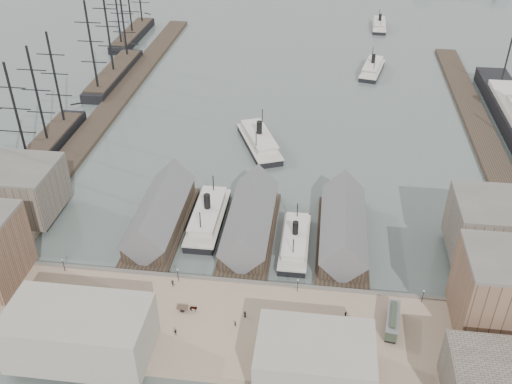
# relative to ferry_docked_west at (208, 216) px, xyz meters

# --- Properties ---
(ground) EXTENTS (900.00, 900.00, 0.00)m
(ground) POSITION_rel_ferry_docked_west_xyz_m (13.00, -20.83, -2.46)
(ground) COLOR #4A5651
(ground) RESTS_ON ground
(quay) EXTENTS (180.00, 30.00, 2.00)m
(quay) POSITION_rel_ferry_docked_west_xyz_m (13.00, -40.83, -1.46)
(quay) COLOR gray
(quay) RESTS_ON ground
(seawall) EXTENTS (180.00, 1.20, 2.30)m
(seawall) POSITION_rel_ferry_docked_west_xyz_m (13.00, -26.03, -1.31)
(seawall) COLOR #59544C
(seawall) RESTS_ON ground
(west_wharf) EXTENTS (10.00, 220.00, 1.60)m
(west_wharf) POSITION_rel_ferry_docked_west_xyz_m (-55.00, 79.17, -1.66)
(west_wharf) COLOR #2D231C
(west_wharf) RESTS_ON ground
(east_wharf) EXTENTS (10.00, 180.00, 1.60)m
(east_wharf) POSITION_rel_ferry_docked_west_xyz_m (91.00, 69.17, -1.66)
(east_wharf) COLOR #2D231C
(east_wharf) RESTS_ON ground
(ferry_shed_west) EXTENTS (14.00, 42.00, 12.60)m
(ferry_shed_west) POSITION_rel_ferry_docked_west_xyz_m (-13.00, -3.95, 2.17)
(ferry_shed_west) COLOR #2D231C
(ferry_shed_west) RESTS_ON ground
(ferry_shed_center) EXTENTS (14.00, 42.00, 12.60)m
(ferry_shed_center) POSITION_rel_ferry_docked_west_xyz_m (13.00, -3.95, 2.17)
(ferry_shed_center) COLOR #2D231C
(ferry_shed_center) RESTS_ON ground
(ferry_shed_east) EXTENTS (14.00, 42.00, 12.60)m
(ferry_shed_east) POSITION_rel_ferry_docked_west_xyz_m (39.00, -3.95, 2.17)
(ferry_shed_east) COLOR #2D231C
(ferry_shed_east) RESTS_ON ground
(warehouse_west_back) EXTENTS (26.00, 20.00, 14.00)m
(warehouse_west_back) POSITION_rel_ferry_docked_west_xyz_m (-57.00, -2.83, 6.54)
(warehouse_west_back) COLOR #60564C
(warehouse_west_back) RESTS_ON west_land
(warehouse_east_back) EXTENTS (28.00, 20.00, 15.00)m
(warehouse_east_back) POSITION_rel_ferry_docked_west_xyz_m (81.00, -5.83, 7.04)
(warehouse_east_back) COLOR #60564C
(warehouse_east_back) RESTS_ON east_land
(street_bldg_center) EXTENTS (24.00, 16.00, 10.00)m
(street_bldg_center) POSITION_rel_ferry_docked_west_xyz_m (33.00, -52.83, 4.54)
(street_bldg_center) COLOR gray
(street_bldg_center) RESTS_ON quay
(street_bldg_west) EXTENTS (30.00, 16.00, 12.00)m
(street_bldg_west) POSITION_rel_ferry_docked_west_xyz_m (-17.00, -52.83, 5.54)
(street_bldg_west) COLOR gray
(street_bldg_west) RESTS_ON quay
(street_bldg_east) EXTENTS (18.00, 14.00, 11.00)m
(street_bldg_east) POSITION_rel_ferry_docked_west_xyz_m (68.00, -53.83, 5.04)
(street_bldg_east) COLOR #60564C
(street_bldg_east) RESTS_ON quay
(lamp_post_far_w) EXTENTS (0.44, 0.44, 3.92)m
(lamp_post_far_w) POSITION_rel_ferry_docked_west_xyz_m (-32.00, -27.83, 2.25)
(lamp_post_far_w) COLOR black
(lamp_post_far_w) RESTS_ON quay
(lamp_post_near_w) EXTENTS (0.44, 0.44, 3.92)m
(lamp_post_near_w) POSITION_rel_ferry_docked_west_xyz_m (-2.00, -27.83, 2.25)
(lamp_post_near_w) COLOR black
(lamp_post_near_w) RESTS_ON quay
(lamp_post_near_e) EXTENTS (0.44, 0.44, 3.92)m
(lamp_post_near_e) POSITION_rel_ferry_docked_west_xyz_m (28.00, -27.83, 2.25)
(lamp_post_near_e) COLOR black
(lamp_post_near_e) RESTS_ON quay
(lamp_post_far_e) EXTENTS (0.44, 0.44, 3.92)m
(lamp_post_far_e) POSITION_rel_ferry_docked_west_xyz_m (58.00, -27.83, 2.25)
(lamp_post_far_e) COLOR black
(lamp_post_far_e) RESTS_ON quay
(ferry_docked_west) EXTENTS (8.84, 29.45, 10.52)m
(ferry_docked_west) POSITION_rel_ferry_docked_west_xyz_m (0.00, 0.00, 0.00)
(ferry_docked_west) COLOR black
(ferry_docked_west) RESTS_ON ground
(ferry_docked_east) EXTENTS (7.61, 25.36, 9.06)m
(ferry_docked_east) POSITION_rel_ferry_docked_west_xyz_m (26.00, -8.04, -0.34)
(ferry_docked_east) COLOR black
(ferry_docked_east) RESTS_ON ground
(ferry_open_near) EXTENTS (20.16, 31.67, 10.89)m
(ferry_open_near) POSITION_rel_ferry_docked_west_xyz_m (9.27, 47.76, 0.09)
(ferry_open_near) COLOR black
(ferry_open_near) RESTS_ON ground
(ferry_open_mid) EXTENTS (13.48, 27.81, 9.54)m
(ferry_open_mid) POSITION_rel_ferry_docked_west_xyz_m (52.77, 125.89, -0.23)
(ferry_open_mid) COLOR black
(ferry_open_mid) RESTS_ON ground
(ferry_open_far) EXTENTS (8.38, 24.86, 8.78)m
(ferry_open_far) POSITION_rel_ferry_docked_west_xyz_m (59.58, 194.39, -0.41)
(ferry_open_far) COLOR black
(ferry_open_far) RESTS_ON ground
(sailing_ship_near) EXTENTS (9.25, 63.71, 38.02)m
(sailing_ship_near) POSITION_rel_ferry_docked_west_xyz_m (-65.78, 29.71, 0.33)
(sailing_ship_near) COLOR black
(sailing_ship_near) RESTS_ON ground
(sailing_ship_mid) EXTENTS (9.84, 56.87, 40.46)m
(sailing_ship_mid) POSITION_rel_ferry_docked_west_xyz_m (-64.19, 103.76, 0.43)
(sailing_ship_mid) COLOR black
(sailing_ship_mid) RESTS_ON ground
(sailing_ship_far) EXTENTS (9.39, 52.18, 38.62)m
(sailing_ship_far) POSITION_rel_ferry_docked_west_xyz_m (-73.16, 159.64, 0.32)
(sailing_ship_far) COLOR black
(sailing_ship_far) RESTS_ON ground
(tram) EXTENTS (4.19, 11.00, 3.82)m
(tram) POSITION_rel_ferry_docked_west_xyz_m (50.18, -37.03, 1.49)
(tram) COLOR black
(tram) RESTS_ON quay
(horse_cart_left) EXTENTS (4.74, 3.50, 1.63)m
(horse_cart_left) POSITION_rel_ferry_docked_west_xyz_m (-24.33, -35.75, 0.36)
(horse_cart_left) COLOR black
(horse_cart_left) RESTS_ON quay
(horse_cart_center) EXTENTS (4.89, 1.51, 1.67)m
(horse_cart_center) POSITION_rel_ferry_docked_west_xyz_m (3.34, -37.76, 0.37)
(horse_cart_center) COLOR black
(horse_cart_center) RESTS_ON quay
(horse_cart_right) EXTENTS (4.76, 2.18, 1.62)m
(horse_cart_right) POSITION_rel_ferry_docked_west_xyz_m (28.46, -42.06, 0.35)
(horse_cart_right) COLOR black
(horse_cart_right) RESTS_ON quay
(pedestrian_0) EXTENTS (0.72, 0.76, 1.68)m
(pedestrian_0) POSITION_rel_ferry_docked_west_xyz_m (-39.30, -35.00, 0.38)
(pedestrian_0) COLOR black
(pedestrian_0) RESTS_ON quay
(pedestrian_1) EXTENTS (1.05, 1.09, 1.76)m
(pedestrian_1) POSITION_rel_ferry_docked_west_xyz_m (-30.91, -38.84, 0.42)
(pedestrian_1) COLOR black
(pedestrian_1) RESTS_ON quay
(pedestrian_2) EXTENTS (1.28, 0.98, 1.74)m
(pedestrian_2) POSITION_rel_ferry_docked_west_xyz_m (-2.90, -29.87, 0.41)
(pedestrian_2) COLOR black
(pedestrian_2) RESTS_ON quay
(pedestrian_3) EXTENTS (1.08, 0.82, 1.70)m
(pedestrian_3) POSITION_rel_ferry_docked_west_xyz_m (1.67, -45.42, 0.39)
(pedestrian_3) COLOR black
(pedestrian_3) RESTS_ON quay
(pedestrian_4) EXTENTS (0.96, 0.81, 1.66)m
(pedestrian_4) POSITION_rel_ferry_docked_west_xyz_m (16.39, -37.94, 0.37)
(pedestrian_4) COLOR black
(pedestrian_4) RESTS_ON quay
(pedestrian_5) EXTENTS (0.73, 0.70, 1.62)m
(pedestrian_5) POSITION_rel_ferry_docked_west_xyz_m (14.63, -41.10, 0.34)
(pedestrian_5) COLOR black
(pedestrian_5) RESTS_ON quay
(pedestrian_6) EXTENTS (0.96, 0.95, 1.57)m
(pedestrian_6) POSITION_rel_ferry_docked_west_xyz_m (39.74, -34.91, 0.32)
(pedestrian_6) COLOR black
(pedestrian_6) RESTS_ON quay
(pedestrian_7) EXTENTS (1.17, 1.15, 1.62)m
(pedestrian_7) POSITION_rel_ferry_docked_west_xyz_m (45.09, -43.75, 0.34)
(pedestrian_7) COLOR black
(pedestrian_7) RESTS_ON quay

